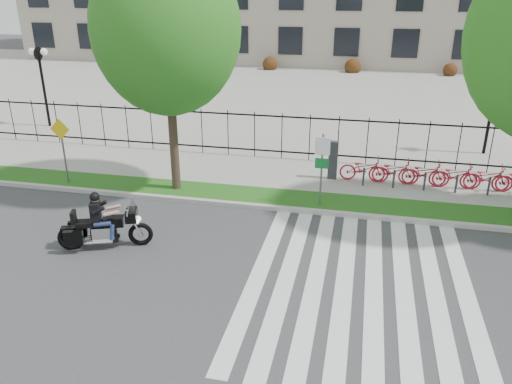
# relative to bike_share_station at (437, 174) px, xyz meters

# --- Properties ---
(ground) EXTENTS (120.00, 120.00, 0.00)m
(ground) POSITION_rel_bike_share_station_xyz_m (-7.43, -7.20, -0.64)
(ground) COLOR #39393B
(ground) RESTS_ON ground
(curb) EXTENTS (60.00, 0.20, 0.15)m
(curb) POSITION_rel_bike_share_station_xyz_m (-7.43, -3.10, -0.57)
(curb) COLOR #ACA9A1
(curb) RESTS_ON ground
(grass_verge) EXTENTS (60.00, 1.50, 0.15)m
(grass_verge) POSITION_rel_bike_share_station_xyz_m (-7.43, -2.25, -0.57)
(grass_verge) COLOR #1D4A12
(grass_verge) RESTS_ON ground
(sidewalk) EXTENTS (60.00, 3.50, 0.15)m
(sidewalk) POSITION_rel_bike_share_station_xyz_m (-7.43, 0.25, -0.57)
(sidewalk) COLOR #9C9B92
(sidewalk) RESTS_ON ground
(plaza) EXTENTS (80.00, 34.00, 0.10)m
(plaza) POSITION_rel_bike_share_station_xyz_m (-7.43, 17.80, -0.59)
(plaza) COLOR #9C9B92
(plaza) RESTS_ON ground
(crosswalk_stripes) EXTENTS (5.70, 8.00, 0.01)m
(crosswalk_stripes) POSITION_rel_bike_share_station_xyz_m (-2.61, -7.20, -0.63)
(crosswalk_stripes) COLOR silver
(crosswalk_stripes) RESTS_ON ground
(iron_fence) EXTENTS (30.00, 0.06, 2.00)m
(iron_fence) POSITION_rel_bike_share_station_xyz_m (-7.43, 2.00, 0.51)
(iron_fence) COLOR black
(iron_fence) RESTS_ON sidewalk
(lamp_post_left) EXTENTS (1.06, 0.70, 4.25)m
(lamp_post_left) POSITION_rel_bike_share_station_xyz_m (-19.43, 4.80, 2.57)
(lamp_post_left) COLOR black
(lamp_post_left) RESTS_ON ground
(lamp_post_right) EXTENTS (1.06, 0.70, 4.25)m
(lamp_post_right) POSITION_rel_bike_share_station_xyz_m (2.57, 4.80, 2.57)
(lamp_post_right) COLOR black
(lamp_post_right) RESTS_ON ground
(street_tree_1) EXTENTS (4.96, 4.96, 8.50)m
(street_tree_1) POSITION_rel_bike_share_station_xyz_m (-9.46, -2.25, 5.14)
(street_tree_1) COLOR #35281D
(street_tree_1) RESTS_ON grass_verge
(bike_share_station) EXTENTS (7.80, 0.86, 1.50)m
(bike_share_station) POSITION_rel_bike_share_station_xyz_m (0.00, 0.00, 0.00)
(bike_share_station) COLOR #2D2D33
(bike_share_station) RESTS_ON sidewalk
(sign_pole_regulatory) EXTENTS (0.50, 0.09, 2.50)m
(sign_pole_regulatory) POSITION_rel_bike_share_station_xyz_m (-4.09, -2.62, 1.10)
(sign_pole_regulatory) COLOR #59595B
(sign_pole_regulatory) RESTS_ON grass_verge
(sign_pole_warning) EXTENTS (0.78, 0.09, 2.49)m
(sign_pole_warning) POSITION_rel_bike_share_station_xyz_m (-13.73, -2.62, 1.10)
(sign_pole_warning) COLOR #59595B
(sign_pole_warning) RESTS_ON grass_verge
(motorcycle_rider) EXTENTS (2.62, 1.33, 2.11)m
(motorcycle_rider) POSITION_rel_bike_share_station_xyz_m (-9.95, -6.74, 0.06)
(motorcycle_rider) COLOR black
(motorcycle_rider) RESTS_ON ground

